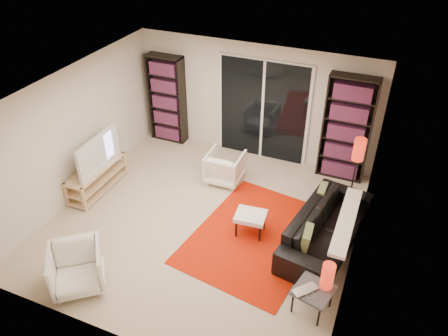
% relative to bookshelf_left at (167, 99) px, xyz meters
% --- Properties ---
extents(floor, '(5.00, 5.00, 0.00)m').
position_rel_bookshelf_left_xyz_m(floor, '(1.95, -2.33, -0.98)').
color(floor, beige).
rests_on(floor, ground).
extents(wall_back, '(5.00, 0.02, 2.40)m').
position_rel_bookshelf_left_xyz_m(wall_back, '(1.95, 0.17, 0.22)').
color(wall_back, beige).
rests_on(wall_back, ground).
extents(wall_front, '(5.00, 0.02, 2.40)m').
position_rel_bookshelf_left_xyz_m(wall_front, '(1.95, -4.83, 0.22)').
color(wall_front, beige).
rests_on(wall_front, ground).
extents(wall_left, '(0.02, 5.00, 2.40)m').
position_rel_bookshelf_left_xyz_m(wall_left, '(-0.55, -2.33, 0.22)').
color(wall_left, beige).
rests_on(wall_left, ground).
extents(wall_right, '(0.02, 5.00, 2.40)m').
position_rel_bookshelf_left_xyz_m(wall_right, '(4.45, -2.33, 0.22)').
color(wall_right, beige).
rests_on(wall_right, ground).
extents(ceiling, '(5.00, 5.00, 0.02)m').
position_rel_bookshelf_left_xyz_m(ceiling, '(1.95, -2.33, 1.42)').
color(ceiling, white).
rests_on(ceiling, wall_back).
extents(sliding_door, '(1.92, 0.08, 2.16)m').
position_rel_bookshelf_left_xyz_m(sliding_door, '(2.15, 0.13, 0.07)').
color(sliding_door, white).
rests_on(sliding_door, ground).
extents(bookshelf_left, '(0.80, 0.30, 1.95)m').
position_rel_bookshelf_left_xyz_m(bookshelf_left, '(0.00, 0.00, 0.00)').
color(bookshelf_left, black).
rests_on(bookshelf_left, ground).
extents(bookshelf_right, '(0.90, 0.30, 2.10)m').
position_rel_bookshelf_left_xyz_m(bookshelf_right, '(3.85, -0.00, 0.07)').
color(bookshelf_right, black).
rests_on(bookshelf_right, ground).
extents(tv_stand, '(0.44, 1.37, 0.50)m').
position_rel_bookshelf_left_xyz_m(tv_stand, '(-0.31, -2.25, -0.71)').
color(tv_stand, tan).
rests_on(tv_stand, floor).
extents(tv, '(0.18, 1.17, 0.67)m').
position_rel_bookshelf_left_xyz_m(tv, '(-0.29, -2.25, -0.14)').
color(tv, black).
rests_on(tv, tv_stand).
extents(rug, '(2.24, 2.80, 0.01)m').
position_rel_bookshelf_left_xyz_m(rug, '(2.91, -2.34, -0.97)').
color(rug, red).
rests_on(rug, floor).
extents(sofa, '(1.21, 2.32, 0.65)m').
position_rel_bookshelf_left_xyz_m(sofa, '(4.00, -2.04, -0.65)').
color(sofa, black).
rests_on(sofa, floor).
extents(armchair_back, '(0.69, 0.70, 0.62)m').
position_rel_bookshelf_left_xyz_m(armchair_back, '(1.81, -1.04, -0.66)').
color(armchair_back, white).
rests_on(armchair_back, floor).
extents(armchair_front, '(1.02, 1.03, 0.67)m').
position_rel_bookshelf_left_xyz_m(armchair_front, '(0.87, -4.32, -0.64)').
color(armchair_front, white).
rests_on(armchair_front, floor).
extents(ottoman, '(0.54, 0.46, 0.40)m').
position_rel_bookshelf_left_xyz_m(ottoman, '(2.79, -2.29, -0.63)').
color(ottoman, white).
rests_on(ottoman, floor).
extents(side_table, '(0.59, 0.59, 0.40)m').
position_rel_bookshelf_left_xyz_m(side_table, '(4.10, -3.44, -0.62)').
color(side_table, '#3F3F43').
rests_on(side_table, floor).
extents(laptop, '(0.40, 0.42, 0.03)m').
position_rel_bookshelf_left_xyz_m(laptop, '(4.03, -3.53, -0.56)').
color(laptop, silver).
rests_on(laptop, side_table).
extents(table_lamp, '(0.18, 0.18, 0.40)m').
position_rel_bookshelf_left_xyz_m(table_lamp, '(4.23, -3.32, -0.38)').
color(table_lamp, red).
rests_on(table_lamp, side_table).
extents(floor_lamp, '(0.22, 0.22, 1.46)m').
position_rel_bookshelf_left_xyz_m(floor_lamp, '(4.19, -1.02, 0.14)').
color(floor_lamp, black).
rests_on(floor_lamp, floor).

